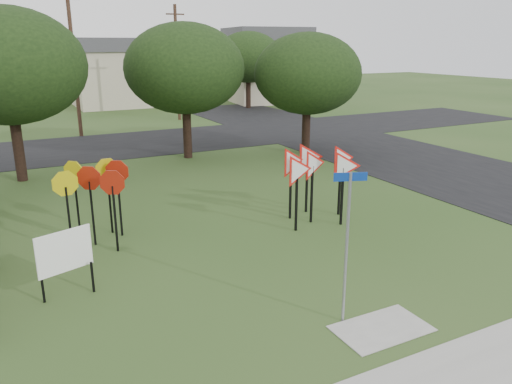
% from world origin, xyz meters
% --- Properties ---
extents(ground, '(140.00, 140.00, 0.00)m').
position_xyz_m(ground, '(0.00, 0.00, 0.00)').
color(ground, '#29461A').
extents(sidewalk, '(30.00, 1.60, 0.02)m').
position_xyz_m(sidewalk, '(0.00, -4.20, 0.01)').
color(sidewalk, '#97968F').
rests_on(sidewalk, ground).
extents(street_right, '(8.00, 50.00, 0.02)m').
position_xyz_m(street_right, '(12.00, 10.00, 0.01)').
color(street_right, black).
rests_on(street_right, ground).
extents(street_far, '(60.00, 8.00, 0.02)m').
position_xyz_m(street_far, '(0.00, 20.00, 0.01)').
color(street_far, black).
rests_on(street_far, ground).
extents(curb_pad, '(2.00, 1.20, 0.02)m').
position_xyz_m(curb_pad, '(0.00, -2.40, 0.01)').
color(curb_pad, '#97968F').
rests_on(curb_pad, ground).
extents(street_name_sign, '(0.65, 0.26, 3.32)m').
position_xyz_m(street_name_sign, '(-0.53, -1.75, 1.88)').
color(street_name_sign, gray).
rests_on(street_name_sign, ground).
extents(stop_sign_cluster, '(2.27, 2.16, 2.43)m').
position_xyz_m(stop_sign_cluster, '(-4.33, 5.24, 1.81)').
color(stop_sign_cluster, black).
rests_on(stop_sign_cluster, ground).
extents(yield_sign_cluster, '(3.27, 1.99, 2.55)m').
position_xyz_m(yield_sign_cluster, '(2.48, 3.89, 1.87)').
color(yield_sign_cluster, black).
rests_on(yield_sign_cluster, ground).
extents(info_board, '(1.27, 0.48, 1.67)m').
position_xyz_m(info_board, '(-5.64, 2.08, 1.10)').
color(info_board, black).
rests_on(info_board, ground).
extents(far_pole_a, '(1.40, 0.24, 9.00)m').
position_xyz_m(far_pole_a, '(-2.00, 24.00, 4.60)').
color(far_pole_a, '#493021').
rests_on(far_pole_a, ground).
extents(far_pole_b, '(1.40, 0.24, 8.50)m').
position_xyz_m(far_pole_b, '(6.00, 28.00, 4.35)').
color(far_pole_b, '#493021').
rests_on(far_pole_b, ground).
extents(house_mid, '(8.40, 8.40, 6.20)m').
position_xyz_m(house_mid, '(4.00, 40.00, 3.15)').
color(house_mid, beige).
rests_on(house_mid, ground).
extents(house_right, '(8.30, 8.30, 7.20)m').
position_xyz_m(house_right, '(18.00, 36.00, 3.65)').
color(house_right, beige).
rests_on(house_right, ground).
extents(tree_near_left, '(6.40, 6.40, 7.27)m').
position_xyz_m(tree_near_left, '(-6.00, 14.00, 4.86)').
color(tree_near_left, black).
rests_on(tree_near_left, ground).
extents(tree_near_mid, '(6.00, 6.00, 6.80)m').
position_xyz_m(tree_near_mid, '(2.00, 15.00, 4.54)').
color(tree_near_mid, black).
rests_on(tree_near_mid, ground).
extents(tree_near_right, '(5.60, 5.60, 6.33)m').
position_xyz_m(tree_near_right, '(8.00, 13.00, 4.22)').
color(tree_near_right, black).
rests_on(tree_near_right, ground).
extents(tree_far_right, '(6.00, 6.00, 6.80)m').
position_xyz_m(tree_far_right, '(14.00, 32.00, 4.54)').
color(tree_far_right, black).
rests_on(tree_far_right, ground).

